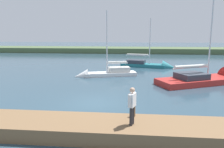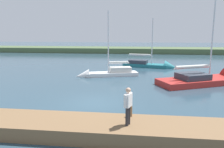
{
  "view_description": "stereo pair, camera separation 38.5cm",
  "coord_description": "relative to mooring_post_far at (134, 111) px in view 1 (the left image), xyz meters",
  "views": [
    {
      "loc": [
        -2.56,
        14.44,
        4.76
      ],
      "look_at": [
        -0.85,
        -2.93,
        1.51
      ],
      "focal_mm": 35.39,
      "sensor_mm": 36.0,
      "label": 1
    },
    {
      "loc": [
        -2.95,
        14.4,
        4.76
      ],
      "look_at": [
        -0.85,
        -2.93,
        1.51
      ],
      "focal_mm": 35.39,
      "sensor_mm": 36.0,
      "label": 2
    }
  ],
  "objects": [
    {
      "name": "dock_pier",
      "position": [
        2.62,
        0.84,
        -0.61
      ],
      "size": [
        26.15,
        2.4,
        0.69
      ],
      "primitive_type": "cube",
      "color": "brown",
      "rests_on": "ground_plane"
    },
    {
      "name": "sailboat_mid_channel",
      "position": [
        -2.44,
        -20.66,
        -0.78
      ],
      "size": [
        7.77,
        3.69,
        7.6
      ],
      "rotation": [
        0.0,
        0.0,
        2.89
      ],
      "color": "#1E6B75",
      "rests_on": "ground_plane"
    },
    {
      "name": "sailboat_inner_slip",
      "position": [
        -8.03,
        -11.67,
        -0.77
      ],
      "size": [
        10.28,
        6.78,
        10.45
      ],
      "rotation": [
        0.0,
        0.0,
        3.58
      ],
      "color": "#B22823",
      "rests_on": "ground_plane"
    },
    {
      "name": "ground_plane",
      "position": [
        2.62,
        -4.01,
        -0.96
      ],
      "size": [
        200.0,
        200.0,
        0.0
      ],
      "primitive_type": "plane",
      "color": "#2D4756"
    },
    {
      "name": "sailboat_far_right",
      "position": [
        3.4,
        -13.62,
        -0.79
      ],
      "size": [
        7.04,
        3.44,
        7.87
      ],
      "rotation": [
        0.0,
        0.0,
        0.29
      ],
      "color": "white",
      "rests_on": "ground_plane"
    },
    {
      "name": "person_on_dock",
      "position": [
        0.08,
        1.04,
        0.73
      ],
      "size": [
        0.37,
        0.62,
        1.72
      ],
      "rotation": [
        0.0,
        0.0,
        2.79
      ],
      "color": "#28282D",
      "rests_on": "dock_pier"
    },
    {
      "name": "far_shoreline",
      "position": [
        2.62,
        -44.37,
        -0.96
      ],
      "size": [
        180.0,
        8.0,
        2.4
      ],
      "primitive_type": "cube",
      "color": "#4C603D",
      "rests_on": "ground_plane"
    },
    {
      "name": "mooring_post_far",
      "position": [
        0.0,
        0.0,
        0.0
      ],
      "size": [
        0.17,
        0.17,
        0.54
      ],
      "primitive_type": "cylinder",
      "color": "brown",
      "rests_on": "dock_pier"
    }
  ]
}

